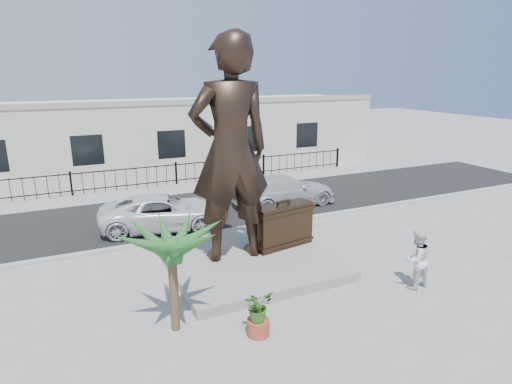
% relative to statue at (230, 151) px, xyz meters
% --- Properties ---
extents(ground, '(100.00, 100.00, 0.00)m').
position_rel_statue_xyz_m(ground, '(1.02, -1.70, -3.83)').
color(ground, '#9E9991').
rests_on(ground, ground).
extents(street, '(40.00, 7.00, 0.01)m').
position_rel_statue_xyz_m(street, '(1.02, 6.30, -3.82)').
color(street, black).
rests_on(street, ground).
extents(curb, '(40.00, 0.25, 0.12)m').
position_rel_statue_xyz_m(curb, '(1.02, 2.80, -3.77)').
color(curb, '#A5A399').
rests_on(curb, ground).
extents(far_sidewalk, '(40.00, 2.50, 0.02)m').
position_rel_statue_xyz_m(far_sidewalk, '(1.02, 10.30, -3.82)').
color(far_sidewalk, '#9E9991').
rests_on(far_sidewalk, ground).
extents(plinth, '(5.20, 5.20, 0.30)m').
position_rel_statue_xyz_m(plinth, '(0.52, -0.20, -3.68)').
color(plinth, gray).
rests_on(plinth, ground).
extents(fence, '(22.00, 0.10, 1.20)m').
position_rel_statue_xyz_m(fence, '(1.02, 11.10, -3.23)').
color(fence, black).
rests_on(fence, ground).
extents(building, '(28.00, 7.00, 4.40)m').
position_rel_statue_xyz_m(building, '(1.02, 15.30, -1.63)').
color(building, silver).
rests_on(building, ground).
extents(statue, '(2.64, 1.79, 7.06)m').
position_rel_statue_xyz_m(statue, '(0.00, 0.00, 0.00)').
color(statue, black).
rests_on(statue, plinth).
extents(suitcase, '(2.22, 1.03, 1.51)m').
position_rel_statue_xyz_m(suitcase, '(1.92, 0.05, -2.77)').
color(suitcase, '#302114').
rests_on(suitcase, plinth).
extents(tourist, '(0.90, 0.72, 1.80)m').
position_rel_statue_xyz_m(tourist, '(4.31, -3.74, -2.93)').
color(tourist, white).
rests_on(tourist, ground).
extents(car_white, '(5.31, 3.17, 1.38)m').
position_rel_statue_xyz_m(car_white, '(-1.29, 4.32, -3.13)').
color(car_white, silver).
rests_on(car_white, street).
extents(car_silver, '(5.02, 2.08, 1.45)m').
position_rel_statue_xyz_m(car_silver, '(4.73, 5.04, -3.09)').
color(car_silver, silver).
rests_on(car_silver, street).
extents(worker, '(1.23, 0.90, 1.70)m').
position_rel_statue_xyz_m(worker, '(2.85, 10.33, -2.96)').
color(worker, orange).
rests_on(worker, far_sidewalk).
extents(palm_tree, '(1.80, 1.80, 3.20)m').
position_rel_statue_xyz_m(palm_tree, '(-2.66, -2.90, -3.83)').
color(palm_tree, '#215A20').
rests_on(palm_tree, ground).
extents(planter, '(0.56, 0.56, 0.40)m').
position_rel_statue_xyz_m(planter, '(-0.90, -3.97, -3.63)').
color(planter, '#A1412A').
rests_on(planter, ground).
extents(shrub, '(0.84, 0.78, 0.77)m').
position_rel_statue_xyz_m(shrub, '(-0.90, -3.97, -3.04)').
color(shrub, '#356721').
rests_on(shrub, planter).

